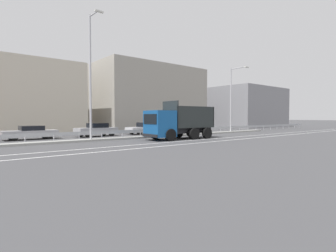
# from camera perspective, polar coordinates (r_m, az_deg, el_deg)

# --- Properties ---
(ground_plane) EXTENTS (320.00, 320.00, 0.00)m
(ground_plane) POSITION_cam_1_polar(r_m,az_deg,el_deg) (24.08, -1.85, -2.90)
(ground_plane) COLOR #424244
(lane_strip_0) EXTENTS (71.60, 0.16, 0.01)m
(lane_strip_0) POSITION_cam_1_polar(r_m,az_deg,el_deg) (23.12, 5.74, -3.10)
(lane_strip_0) COLOR silver
(lane_strip_0) RESTS_ON ground_plane
(lane_strip_1) EXTENTS (71.60, 0.16, 0.01)m
(lane_strip_1) POSITION_cam_1_polar(r_m,az_deg,el_deg) (21.82, 9.30, -3.42)
(lane_strip_1) COLOR silver
(lane_strip_1) RESTS_ON ground_plane
(median_island) EXTENTS (39.38, 1.10, 0.18)m
(median_island) POSITION_cam_1_polar(r_m,az_deg,el_deg) (25.80, -4.74, -2.37)
(median_island) COLOR gray
(median_island) RESTS_ON ground_plane
(median_guardrail) EXTENTS (71.60, 0.09, 0.78)m
(median_guardrail) POSITION_cam_1_polar(r_m,az_deg,el_deg) (26.66, -6.05, -1.20)
(median_guardrail) COLOR #9EA0A5
(median_guardrail) RESTS_ON ground_plane
(dump_truck) EXTENTS (6.87, 2.92, 3.48)m
(dump_truck) POSITION_cam_1_polar(r_m,az_deg,el_deg) (23.79, 1.05, 0.23)
(dump_truck) COLOR #144C8C
(dump_truck) RESTS_ON ground_plane
(median_road_sign) EXTENTS (0.81, 0.16, 2.54)m
(median_road_sign) POSITION_cam_1_polar(r_m,az_deg,el_deg) (30.73, 7.11, 0.71)
(median_road_sign) COLOR white
(median_road_sign) RESTS_ON ground_plane
(street_lamp_1) EXTENTS (0.71, 1.87, 10.50)m
(street_lamp_1) POSITION_cam_1_polar(r_m,az_deg,el_deg) (23.04, -16.46, 11.03)
(street_lamp_1) COLOR #ADADB2
(street_lamp_1) RESTS_ON ground_plane
(street_lamp_2) EXTENTS (0.71, 2.60, 8.37)m
(street_lamp_2) POSITION_cam_1_polar(r_m,az_deg,el_deg) (35.07, 13.81, 6.28)
(street_lamp_2) COLOR #ADADB2
(street_lamp_2) RESTS_ON ground_plane
(parked_car_3) EXTENTS (4.55, 1.92, 1.25)m
(parked_car_3) POSITION_cam_1_polar(r_m,az_deg,el_deg) (26.78, -27.78, -1.23)
(parked_car_3) COLOR #A3A3A8
(parked_car_3) RESTS_ON ground_plane
(parked_car_4) EXTENTS (4.43, 2.07, 1.40)m
(parked_car_4) POSITION_cam_1_polar(r_m,az_deg,el_deg) (28.45, -15.26, -0.77)
(parked_car_4) COLOR #A3A3A8
(parked_car_4) RESTS_ON ground_plane
(parked_car_5) EXTENTS (4.84, 1.93, 1.38)m
(parked_car_5) POSITION_cam_1_polar(r_m,az_deg,el_deg) (31.53, -4.82, -0.47)
(parked_car_5) COLOR silver
(parked_car_5) RESTS_ON ground_plane
(background_building_1) EXTENTS (16.95, 13.08, 9.85)m
(background_building_1) POSITION_cam_1_polar(r_m,az_deg,el_deg) (43.35, -5.65, 5.79)
(background_building_1) COLOR gray
(background_building_1) RESTS_ON ground_plane
(background_building_2) EXTENTS (14.72, 14.51, 7.84)m
(background_building_2) POSITION_cam_1_polar(r_m,az_deg,el_deg) (57.06, 15.05, 3.81)
(background_building_2) COLOR gray
(background_building_2) RESTS_ON ground_plane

